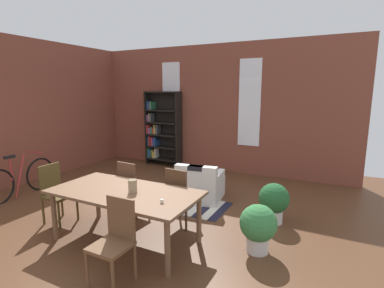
% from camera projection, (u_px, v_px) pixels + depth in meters
% --- Properties ---
extents(ground_plane, '(9.42, 9.42, 0.00)m').
position_uv_depth(ground_plane, '(120.00, 219.00, 4.84)').
color(ground_plane, brown).
extents(back_wall_brick, '(7.44, 0.12, 3.29)m').
position_uv_depth(back_wall_brick, '(209.00, 108.00, 7.77)').
color(back_wall_brick, brown).
rests_on(back_wall_brick, ground).
extents(window_pane_0, '(0.55, 0.02, 2.14)m').
position_uv_depth(window_pane_0, '(171.00, 102.00, 8.18)').
color(window_pane_0, white).
extents(window_pane_1, '(0.55, 0.02, 2.14)m').
position_uv_depth(window_pane_1, '(250.00, 103.00, 7.18)').
color(window_pane_1, white).
extents(dining_table, '(2.09, 1.04, 0.75)m').
position_uv_depth(dining_table, '(125.00, 196.00, 4.03)').
color(dining_table, brown).
rests_on(dining_table, ground).
extents(vase_on_table, '(0.12, 0.12, 0.18)m').
position_uv_depth(vase_on_table, '(133.00, 186.00, 3.94)').
color(vase_on_table, '#998466').
rests_on(vase_on_table, dining_table).
extents(tealight_candle_0, '(0.04, 0.04, 0.05)m').
position_uv_depth(tealight_candle_0, '(162.00, 201.00, 3.59)').
color(tealight_candle_0, silver).
rests_on(tealight_candle_0, dining_table).
extents(dining_chair_far_left, '(0.43, 0.43, 0.95)m').
position_uv_depth(dining_chair_far_left, '(132.00, 186.00, 4.93)').
color(dining_chair_far_left, '#533424').
rests_on(dining_chair_far_left, ground).
extents(dining_chair_head_left, '(0.41, 0.41, 0.95)m').
position_uv_depth(dining_chair_head_left, '(56.00, 191.00, 4.69)').
color(dining_chair_head_left, '#4D3D1C').
rests_on(dining_chair_head_left, ground).
extents(dining_chair_far_right, '(0.43, 0.43, 0.95)m').
position_uv_depth(dining_chair_far_right, '(180.00, 195.00, 4.52)').
color(dining_chair_far_right, '#4B301E').
rests_on(dining_chair_far_right, ground).
extents(dining_chair_near_right, '(0.40, 0.40, 0.95)m').
position_uv_depth(dining_chair_near_right, '(115.00, 238.00, 3.20)').
color(dining_chair_near_right, brown).
rests_on(dining_chair_near_right, ground).
extents(bookshelf_tall, '(1.05, 0.32, 2.09)m').
position_uv_depth(bookshelf_tall, '(161.00, 130.00, 8.27)').
color(bookshelf_tall, black).
rests_on(bookshelf_tall, ground).
extents(armchair_white, '(0.90, 0.90, 0.75)m').
position_uv_depth(armchair_white, '(200.00, 186.00, 5.69)').
color(armchair_white, silver).
rests_on(armchair_white, ground).
extents(bicycle_second, '(0.44, 1.67, 0.90)m').
position_uv_depth(bicycle_second, '(20.00, 179.00, 5.85)').
color(bicycle_second, black).
rests_on(bicycle_second, ground).
extents(potted_plant_by_shelf, '(0.49, 0.49, 0.65)m').
position_uv_depth(potted_plant_by_shelf, '(274.00, 201.00, 4.68)').
color(potted_plant_by_shelf, silver).
rests_on(potted_plant_by_shelf, ground).
extents(potted_plant_corner, '(0.49, 0.49, 0.65)m').
position_uv_depth(potted_plant_corner, '(258.00, 226.00, 3.82)').
color(potted_plant_corner, silver).
rests_on(potted_plant_corner, ground).
extents(striped_rug, '(1.36, 0.91, 0.01)m').
position_uv_depth(striped_rug, '(191.00, 205.00, 5.44)').
color(striped_rug, '#1E1E33').
rests_on(striped_rug, ground).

